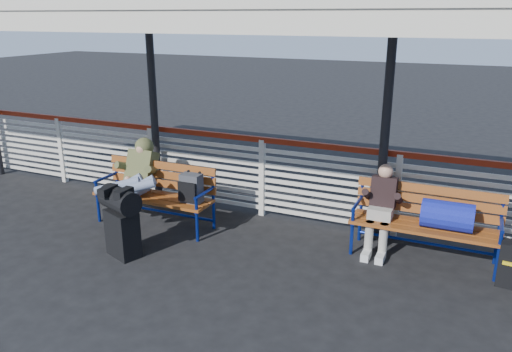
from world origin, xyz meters
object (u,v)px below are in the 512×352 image
at_px(companion_person, 381,208).
at_px(bench_right, 437,216).
at_px(luggage_stack, 121,219).
at_px(bench_left, 165,188).
at_px(traveler_man, 132,182).

bearing_deg(companion_person, bench_right, 0.39).
xyz_separation_m(luggage_stack, bench_right, (3.64, 1.48, 0.10)).
relative_size(luggage_stack, companion_person, 0.80).
height_order(bench_left, bench_right, same).
xyz_separation_m(bench_left, bench_right, (3.69, 0.44, 0.02)).
height_order(luggage_stack, bench_right, same).
relative_size(traveler_man, companion_person, 1.43).
bearing_deg(companion_person, bench_left, -171.73).
relative_size(luggage_stack, traveler_man, 0.56).
xyz_separation_m(luggage_stack, companion_person, (2.96, 1.47, 0.10)).
distance_m(bench_right, traveler_man, 4.07).
bearing_deg(bench_right, companion_person, -179.61).
bearing_deg(bench_left, traveler_man, -130.61).
bearing_deg(luggage_stack, companion_person, 47.46).
bearing_deg(traveler_man, companion_person, 13.41).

